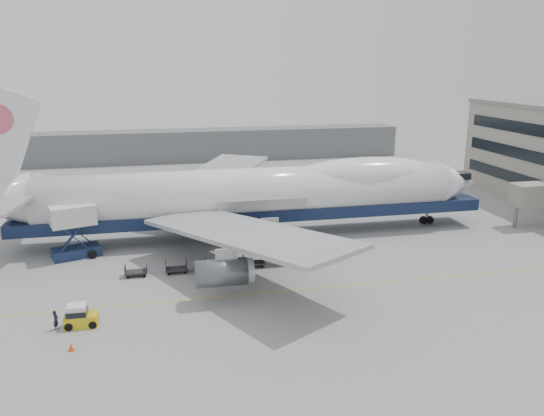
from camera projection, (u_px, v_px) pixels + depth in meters
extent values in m
plane|color=gray|center=(269.00, 269.00, 57.76)|extent=(260.00, 260.00, 0.00)
cube|color=gold|center=(281.00, 291.00, 52.09)|extent=(60.00, 0.15, 0.01)
cube|color=gray|center=(544.00, 194.00, 72.19)|extent=(9.00, 3.00, 3.00)
cylinder|color=slate|center=(515.00, 217.00, 72.17)|extent=(0.50, 0.50, 3.00)
cube|color=slate|center=(164.00, 146.00, 120.85)|extent=(110.00, 8.00, 7.00)
cylinder|color=white|center=(250.00, 193.00, 67.58)|extent=(52.00, 6.40, 6.40)
cube|color=#101D3C|center=(258.00, 212.00, 68.45)|extent=(60.00, 5.76, 1.50)
cone|color=white|center=(456.00, 183.00, 73.43)|extent=(6.00, 6.40, 6.40)
ellipsoid|color=white|center=(365.00, 174.00, 70.26)|extent=(20.67, 5.78, 4.56)
cube|color=#9EA0A3|center=(245.00, 233.00, 53.66)|extent=(20.35, 26.74, 2.26)
cube|color=#9EA0A3|center=(215.00, 176.00, 80.60)|extent=(20.35, 26.74, 2.26)
cylinder|color=#595B60|center=(193.00, 185.00, 85.03)|extent=(4.80, 2.60, 2.60)
cylinder|color=#595B60|center=(238.00, 196.00, 77.75)|extent=(4.80, 2.60, 2.60)
cylinder|color=#595B60|center=(265.00, 238.00, 58.88)|extent=(4.80, 2.60, 2.60)
cylinder|color=#595B60|center=(221.00, 273.00, 49.18)|extent=(4.80, 2.60, 2.60)
cylinder|color=slate|center=(427.00, 215.00, 73.79)|extent=(0.36, 0.36, 2.50)
cylinder|color=black|center=(426.00, 220.00, 73.98)|extent=(1.10, 0.45, 1.10)
cylinder|color=slate|center=(230.00, 235.00, 65.31)|extent=(0.36, 0.36, 2.50)
cylinder|color=black|center=(230.00, 240.00, 65.50)|extent=(1.10, 0.45, 1.10)
cylinder|color=slate|center=(224.00, 221.00, 70.97)|extent=(0.36, 0.36, 2.50)
cylinder|color=black|center=(224.00, 226.00, 71.16)|extent=(1.10, 0.45, 1.10)
cube|color=#19284C|center=(76.00, 252.00, 61.37)|extent=(5.77, 4.04, 1.15)
cube|color=silver|center=(73.00, 215.00, 60.21)|extent=(5.44, 4.10, 2.31)
cube|color=#19284C|center=(73.00, 237.00, 59.70)|extent=(3.59, 1.29, 4.14)
cube|color=#19284C|center=(76.00, 231.00, 61.88)|extent=(3.59, 1.29, 4.14)
cube|color=slate|center=(75.00, 211.00, 61.79)|extent=(2.79, 1.99, 0.15)
cylinder|color=black|center=(58.00, 257.00, 60.03)|extent=(0.94, 0.37, 0.94)
cylinder|color=black|center=(61.00, 251.00, 62.01)|extent=(0.94, 0.37, 0.94)
cylinder|color=black|center=(93.00, 255.00, 60.79)|extent=(0.94, 0.37, 0.94)
cylinder|color=black|center=(94.00, 249.00, 62.77)|extent=(0.94, 0.37, 0.94)
cube|color=gold|center=(82.00, 320.00, 45.13)|extent=(2.74, 1.51, 1.06)
cube|color=silver|center=(77.00, 310.00, 44.82)|extent=(1.58, 1.39, 0.97)
cube|color=black|center=(77.00, 312.00, 44.87)|extent=(1.68, 1.49, 0.48)
cylinder|color=black|center=(69.00, 327.00, 44.39)|extent=(0.68, 0.29, 0.68)
cylinder|color=black|center=(71.00, 320.00, 45.58)|extent=(0.68, 0.29, 0.68)
cylinder|color=black|center=(93.00, 325.00, 44.78)|extent=(0.68, 0.29, 0.68)
cylinder|color=black|center=(94.00, 318.00, 45.97)|extent=(0.68, 0.29, 0.68)
imported|color=black|center=(56.00, 320.00, 44.45)|extent=(0.53, 0.70, 1.73)
cone|color=#DE410B|center=(71.00, 347.00, 41.28)|extent=(0.41, 0.41, 0.64)
cube|color=#DE410B|center=(71.00, 350.00, 41.36)|extent=(0.43, 0.43, 0.03)
cube|color=#2D2D30|center=(136.00, 272.00, 55.77)|extent=(2.30, 1.35, 0.18)
cube|color=#2D2D30|center=(125.00, 269.00, 55.44)|extent=(0.08, 1.35, 0.90)
cube|color=#2D2D30|center=(147.00, 268.00, 55.88)|extent=(0.08, 1.35, 0.90)
cylinder|color=black|center=(128.00, 277.00, 55.15)|extent=(0.30, 0.12, 0.30)
cylinder|color=black|center=(128.00, 273.00, 56.19)|extent=(0.30, 0.12, 0.30)
cylinder|color=black|center=(144.00, 276.00, 55.50)|extent=(0.30, 0.12, 0.30)
cylinder|color=black|center=(145.00, 272.00, 56.53)|extent=(0.30, 0.12, 0.30)
cube|color=#2D2D30|center=(177.00, 269.00, 56.61)|extent=(2.30, 1.35, 0.18)
cube|color=#2D2D30|center=(166.00, 266.00, 56.29)|extent=(0.08, 1.35, 0.90)
cube|color=#2D2D30|center=(187.00, 265.00, 56.73)|extent=(0.08, 1.35, 0.90)
cylinder|color=black|center=(169.00, 274.00, 56.00)|extent=(0.30, 0.12, 0.30)
cylinder|color=black|center=(168.00, 270.00, 57.04)|extent=(0.30, 0.12, 0.30)
cylinder|color=black|center=(185.00, 273.00, 56.34)|extent=(0.30, 0.12, 0.30)
cylinder|color=black|center=(184.00, 269.00, 57.38)|extent=(0.30, 0.12, 0.30)
cube|color=#2D2D30|center=(216.00, 266.00, 57.46)|extent=(2.30, 1.35, 0.18)
cube|color=#2D2D30|center=(205.00, 263.00, 57.13)|extent=(0.08, 1.35, 0.90)
cube|color=#2D2D30|center=(226.00, 262.00, 57.58)|extent=(0.08, 1.35, 0.90)
cylinder|color=black|center=(208.00, 271.00, 56.85)|extent=(0.30, 0.12, 0.30)
cylinder|color=black|center=(207.00, 267.00, 57.89)|extent=(0.30, 0.12, 0.30)
cylinder|color=black|center=(224.00, 270.00, 57.19)|extent=(0.30, 0.12, 0.30)
cylinder|color=black|center=(223.00, 266.00, 58.23)|extent=(0.30, 0.12, 0.30)
cube|color=#2D2D30|center=(254.00, 263.00, 58.31)|extent=(2.30, 1.35, 0.18)
cube|color=#2D2D30|center=(244.00, 260.00, 57.98)|extent=(0.08, 1.35, 0.90)
cube|color=#2D2D30|center=(264.00, 259.00, 58.42)|extent=(0.08, 1.35, 0.90)
cylinder|color=black|center=(247.00, 268.00, 57.70)|extent=(0.30, 0.12, 0.30)
cylinder|color=black|center=(245.00, 264.00, 58.73)|extent=(0.30, 0.12, 0.30)
cylinder|color=black|center=(262.00, 267.00, 58.04)|extent=(0.30, 0.12, 0.30)
cylinder|color=black|center=(260.00, 263.00, 59.08)|extent=(0.30, 0.12, 0.30)
cube|color=#2D2D30|center=(291.00, 260.00, 59.15)|extent=(2.30, 1.35, 0.18)
cube|color=#2D2D30|center=(281.00, 257.00, 58.83)|extent=(0.08, 1.35, 0.90)
cube|color=#2D2D30|center=(300.00, 256.00, 59.27)|extent=(0.08, 1.35, 0.90)
cylinder|color=black|center=(284.00, 265.00, 58.54)|extent=(0.30, 0.12, 0.30)
cylinder|color=black|center=(282.00, 261.00, 59.58)|extent=(0.30, 0.12, 0.30)
cylinder|color=black|center=(299.00, 264.00, 58.89)|extent=(0.30, 0.12, 0.30)
cylinder|color=black|center=(297.00, 260.00, 59.92)|extent=(0.30, 0.12, 0.30)
cube|color=#2D2D30|center=(327.00, 257.00, 60.00)|extent=(2.30, 1.35, 0.18)
cube|color=#2D2D30|center=(317.00, 255.00, 59.67)|extent=(0.08, 1.35, 0.90)
cube|color=#2D2D30|center=(336.00, 253.00, 60.12)|extent=(0.08, 1.35, 0.90)
cylinder|color=black|center=(321.00, 262.00, 59.39)|extent=(0.30, 0.12, 0.30)
cylinder|color=black|center=(318.00, 259.00, 60.43)|extent=(0.30, 0.12, 0.30)
cylinder|color=black|center=(335.00, 261.00, 59.73)|extent=(0.30, 0.12, 0.30)
cylinder|color=black|center=(332.00, 258.00, 60.77)|extent=(0.30, 0.12, 0.30)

